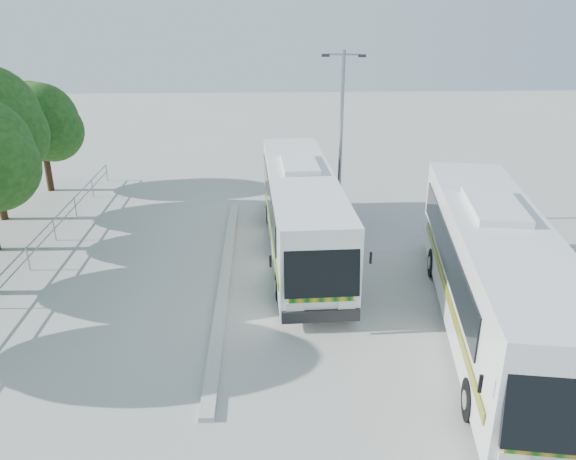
{
  "coord_description": "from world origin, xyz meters",
  "views": [
    {
      "loc": [
        -0.75,
        -17.27,
        9.75
      ],
      "look_at": [
        0.12,
        2.35,
        1.79
      ],
      "focal_mm": 35.0,
      "sensor_mm": 36.0,
      "label": 1
    }
  ],
  "objects_px": {
    "tree_far_e": "(41,121)",
    "coach_adjacent": "(495,273)",
    "lamppost": "(341,131)",
    "coach_main": "(301,210)"
  },
  "relations": [
    {
      "from": "tree_far_e",
      "to": "coach_adjacent",
      "type": "distance_m",
      "value": 24.47
    },
    {
      "from": "coach_adjacent",
      "to": "lamppost",
      "type": "height_order",
      "value": "lamppost"
    },
    {
      "from": "coach_main",
      "to": "lamppost",
      "type": "xyz_separation_m",
      "value": [
        2.04,
        3.68,
        2.45
      ]
    },
    {
      "from": "tree_far_e",
      "to": "coach_adjacent",
      "type": "height_order",
      "value": "tree_far_e"
    },
    {
      "from": "tree_far_e",
      "to": "coach_adjacent",
      "type": "relative_size",
      "value": 0.43
    },
    {
      "from": "lamppost",
      "to": "coach_adjacent",
      "type": "bearing_deg",
      "value": -61.28
    },
    {
      "from": "tree_far_e",
      "to": "lamppost",
      "type": "distance_m",
      "value": 16.34
    },
    {
      "from": "tree_far_e",
      "to": "coach_main",
      "type": "height_order",
      "value": "tree_far_e"
    },
    {
      "from": "tree_far_e",
      "to": "lamppost",
      "type": "xyz_separation_m",
      "value": [
        15.42,
        -5.39,
        0.47
      ]
    },
    {
      "from": "coach_adjacent",
      "to": "coach_main",
      "type": "bearing_deg",
      "value": 140.47
    }
  ]
}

